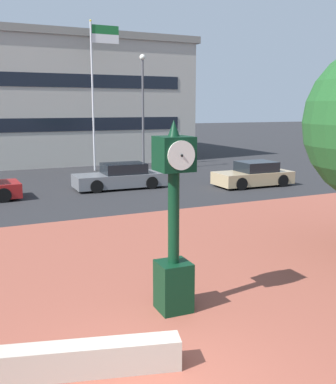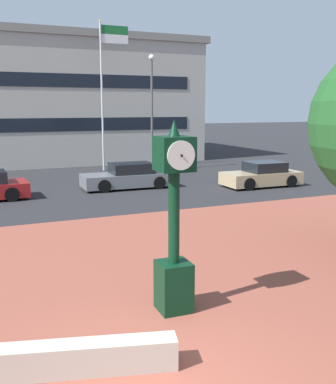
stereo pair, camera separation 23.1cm
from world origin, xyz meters
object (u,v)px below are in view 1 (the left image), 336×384
Objects in this scene: flagpole_primary at (96,81)px; car_street_mid at (121,177)px; street_clock at (174,228)px; street_lamp_post at (143,102)px; car_street_far at (254,175)px.

car_street_mid is at bearing -97.12° from flagpole_primary.
flagpole_primary is at bearing -5.49° from car_street_mid.
street_clock is at bearing 166.67° from car_street_mid.
street_lamp_post is at bearing 71.40° from street_clock.
street_lamp_post is (3.36, 5.21, 3.83)m from car_street_mid.
car_street_far is at bearing 50.34° from street_clock.
street_clock is at bearing 139.78° from car_street_far.
street_clock is 21.82m from flagpole_primary.
car_street_far is (10.32, 11.73, -1.16)m from street_clock.
street_lamp_post is at bearing -31.20° from car_street_mid.
flagpole_primary reaches higher than car_street_mid.
flagpole_primary reaches higher than street_clock.
flagpole_primary is (4.61, 20.96, 3.97)m from street_clock.
street_clock is 0.94× the size of car_street_far.
flagpole_primary is 1.29× the size of street_lamp_post.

